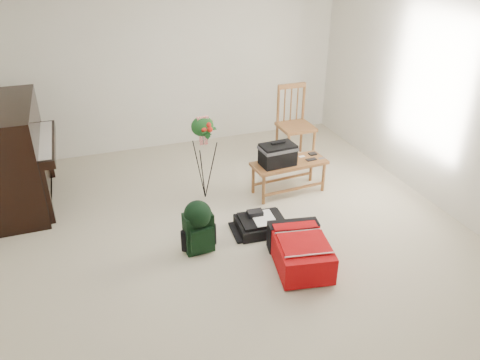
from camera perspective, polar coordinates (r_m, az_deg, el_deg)
name	(u,v)px	position (r m, az deg, el deg)	size (l,w,h in m)	color
floor	(239,237)	(5.15, -0.16, -6.99)	(5.00, 5.50, 0.01)	beige
wall_back	(176,64)	(7.08, -7.81, 13.87)	(5.00, 0.04, 2.50)	white
wall_right	(448,103)	(5.82, 24.01, 8.59)	(0.04, 5.50, 2.50)	white
piano	(19,157)	(6.10, -25.34, 2.52)	(0.71, 1.50, 1.25)	black
bench	(281,157)	(5.76, 5.04, 2.83)	(0.96, 0.44, 0.72)	#9A6232
dining_chair	(295,124)	(6.76, 6.70, 6.76)	(0.46, 0.46, 1.07)	#9A6232
red_suitcase	(298,248)	(4.73, 7.08, -8.27)	(0.62, 0.83, 0.32)	#BD0808
black_duffel	(261,224)	(5.22, 2.57, -5.37)	(0.56, 0.46, 0.22)	black
green_backpack	(198,224)	(4.79, -5.11, -5.42)	(0.30, 0.28, 0.58)	black
flower_stand	(204,158)	(5.65, -4.44, 2.66)	(0.35, 0.35, 1.10)	black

